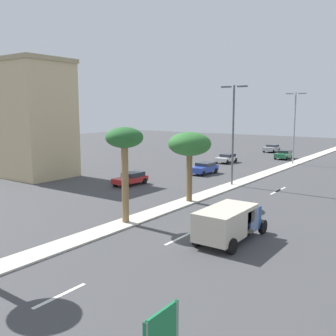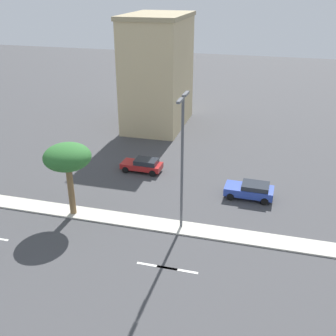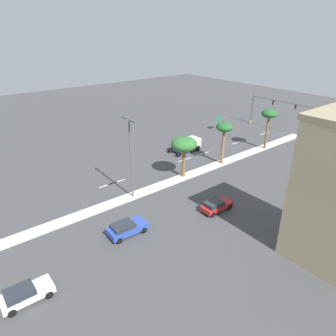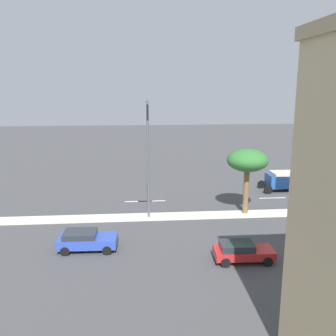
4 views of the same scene
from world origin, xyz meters
name	(u,v)px [view 2 (image 2 of 4)]	position (x,y,z in m)	size (l,w,h in m)	color
ground_plane	(163,226)	(0.00, 37.74, 0.00)	(160.00, 160.00, 0.00)	#424244
median_curb	(308,247)	(0.00, 48.52, 0.06)	(1.80, 97.05, 0.12)	beige
lane_stripe_left	(157,266)	(4.82, 38.72, 0.01)	(0.20, 2.80, 0.01)	silver
lane_stripe_rear	(177,270)	(4.82, 40.10, 0.01)	(0.20, 2.80, 0.01)	silver
commercial_building	(158,72)	(-23.12, 30.66, 6.88)	(11.11, 7.06, 13.72)	#C6B284
palm_tree_center	(67,158)	(0.19, 30.27, 4.96)	(3.67, 3.67, 5.96)	brown
street_lamp_mid	(182,154)	(-0.14, 39.18, 6.12)	(2.90, 0.24, 10.29)	#515459
sedan_blue_trailing	(250,190)	(-6.30, 43.89, 0.76)	(2.15, 4.22, 1.40)	#2D47AD
sedan_red_rear	(143,165)	(-9.00, 33.20, 0.72)	(1.95, 4.05, 1.33)	red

